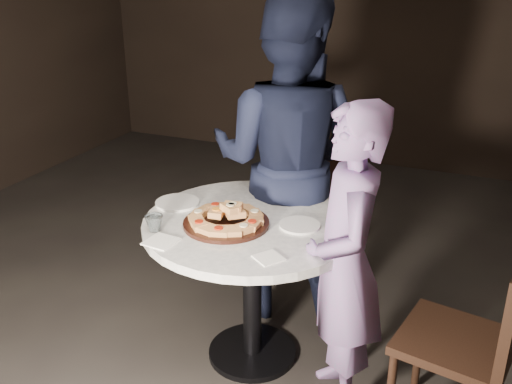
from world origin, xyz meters
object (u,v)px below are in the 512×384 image
water_glass (154,223)px  diner_navy (287,161)px  diner_teal (345,264)px  serving_board (226,223)px  focaccia_pile (227,216)px  chair_far (315,198)px  chair_right (479,335)px  table (252,247)px

water_glass → diner_navy: diner_navy is taller
diner_navy → diner_teal: size_ratio=1.26×
serving_board → focaccia_pile: focaccia_pile is taller
water_glass → chair_far: bearing=74.9°
serving_board → chair_right: (1.19, -0.05, -0.27)m
focaccia_pile → chair_far: size_ratio=0.43×
table → diner_teal: diner_teal is taller
serving_board → diner_teal: (0.60, -0.03, -0.08)m
water_glass → chair_far: 1.45m
table → focaccia_pile: bearing=-133.8°
chair_right → diner_teal: 0.62m
table → serving_board: (-0.09, -0.10, 0.16)m
table → focaccia_pile: size_ratio=3.75×
diner_teal → serving_board: bearing=-115.5°
table → diner_navy: bearing=92.2°
serving_board → chair_far: size_ratio=0.48×
chair_right → focaccia_pile: bearing=-81.8°
chair_far → chair_right: size_ratio=0.93×
water_glass → serving_board: bearing=34.0°
chair_right → chair_far: bearing=-127.3°
chair_right → diner_navy: bearing=-111.0°
chair_right → diner_teal: bearing=-80.9°
focaccia_pile → diner_teal: bearing=-3.5°
focaccia_pile → chair_right: (1.18, -0.06, -0.31)m
focaccia_pile → diner_navy: bearing=83.8°
focaccia_pile → diner_teal: (0.60, -0.04, -0.11)m
focaccia_pile → chair_right: 1.22m
water_glass → table: bearing=37.5°
serving_board → diner_teal: size_ratio=0.28×
water_glass → chair_right: bearing=5.4°
chair_far → diner_teal: bearing=103.3°
focaccia_pile → table: bearing=46.2°
focaccia_pile → diner_teal: size_ratio=0.25×
chair_right → diner_navy: (-1.11, 0.69, 0.39)m
focaccia_pile → diner_teal: 0.61m
water_glass → focaccia_pile: bearing=34.2°
focaccia_pile → water_glass: focaccia_pile is taller
serving_board → chair_far: 1.22m
table → water_glass: 0.51m
diner_teal → table: bearing=-126.8°
diner_teal → focaccia_pile: bearing=-115.8°
chair_right → serving_board: bearing=-81.7°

